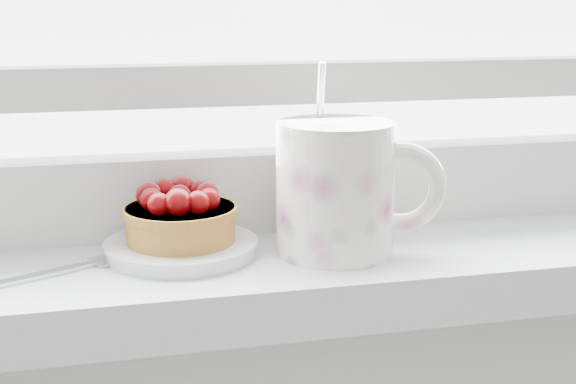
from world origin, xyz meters
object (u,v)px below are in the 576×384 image
object	(u,v)px
floral_mug	(340,185)
fork	(51,273)
saucer	(181,248)
raspberry_tart	(180,215)

from	to	relation	value
floral_mug	fork	distance (m)	0.23
saucer	fork	bearing A→B (deg)	-165.99
floral_mug	fork	world-z (taller)	floral_mug
saucer	raspberry_tart	bearing A→B (deg)	131.06
raspberry_tart	floral_mug	xyz separation A→B (m)	(0.13, -0.02, 0.02)
floral_mug	fork	xyz separation A→B (m)	(-0.23, -0.00, -0.05)
raspberry_tart	floral_mug	bearing A→B (deg)	-10.55
saucer	floral_mug	bearing A→B (deg)	-10.44
saucer	floral_mug	xyz separation A→B (m)	(0.13, -0.02, 0.05)
raspberry_tart	fork	size ratio (longest dim) A/B	0.52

